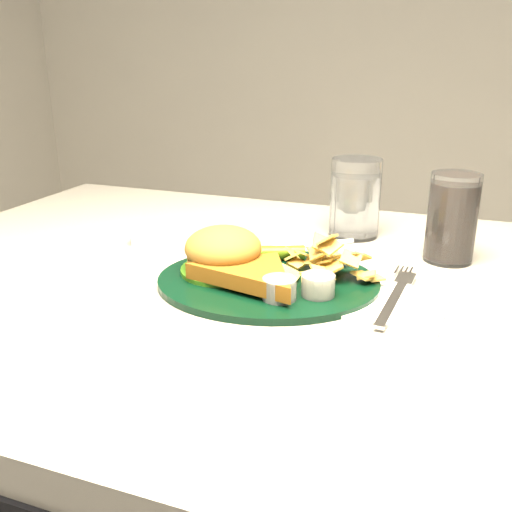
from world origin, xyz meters
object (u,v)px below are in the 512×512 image
at_px(cola_glass, 452,218).
at_px(fork_napkin, 392,301).
at_px(table, 278,507).
at_px(dinner_plate, 268,262).
at_px(water_glass, 355,198).

bearing_deg(cola_glass, fork_napkin, -105.81).
distance_m(table, dinner_plate, 0.41).
bearing_deg(fork_napkin, water_glass, 114.84).
relative_size(dinner_plate, cola_glass, 2.25).
xyz_separation_m(dinner_plate, cola_glass, (0.21, 0.18, 0.03)).
height_order(water_glass, fork_napkin, water_glass).
height_order(dinner_plate, water_glass, water_glass).
bearing_deg(table, fork_napkin, -10.58).
height_order(dinner_plate, fork_napkin, dinner_plate).
xyz_separation_m(dinner_plate, fork_napkin, (0.16, -0.01, -0.03)).
bearing_deg(fork_napkin, table, 173.23).
xyz_separation_m(table, cola_glass, (0.20, 0.16, 0.44)).
distance_m(water_glass, cola_glass, 0.17).
height_order(table, fork_napkin, fork_napkin).
xyz_separation_m(cola_glass, fork_napkin, (-0.05, -0.19, -0.06)).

